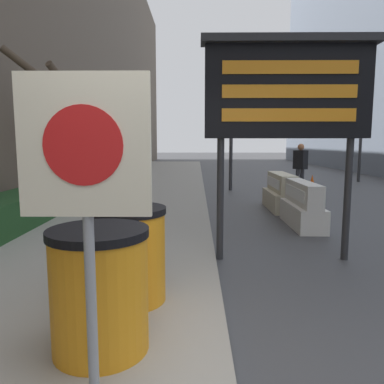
{
  "coord_description": "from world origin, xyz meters",
  "views": [
    {
      "loc": [
        -0.26,
        -2.2,
        1.67
      ],
      "look_at": [
        -0.37,
        6.97,
        0.45
      ],
      "focal_mm": 35.0,
      "sensor_mm": 36.0,
      "label": 1
    }
  ],
  "objects_px": {
    "barrel_drum_middle": "(129,254)",
    "traffic_cone_near": "(312,187)",
    "jersey_barrier_cream": "(281,194)",
    "pedestrian_worker": "(300,164)",
    "warning_sign": "(85,173)",
    "traffic_light_far_side": "(363,120)",
    "traffic_light_near_curb": "(232,113)",
    "message_board": "(287,92)",
    "jersey_barrier_white": "(302,207)",
    "barrel_drum_foreground": "(100,290)"
  },
  "relations": [
    {
      "from": "barrel_drum_middle",
      "to": "traffic_cone_near",
      "type": "height_order",
      "value": "barrel_drum_middle"
    },
    {
      "from": "jersey_barrier_cream",
      "to": "traffic_light_near_curb",
      "type": "distance_m",
      "value": 4.41
    },
    {
      "from": "barrel_drum_middle",
      "to": "jersey_barrier_cream",
      "type": "relative_size",
      "value": 0.54
    },
    {
      "from": "message_board",
      "to": "jersey_barrier_cream",
      "type": "relative_size",
      "value": 1.81
    },
    {
      "from": "jersey_barrier_cream",
      "to": "traffic_cone_near",
      "type": "height_order",
      "value": "jersey_barrier_cream"
    },
    {
      "from": "message_board",
      "to": "jersey_barrier_white",
      "type": "bearing_deg",
      "value": 67.69
    },
    {
      "from": "message_board",
      "to": "traffic_light_far_side",
      "type": "xyz_separation_m",
      "value": [
        5.69,
        10.67,
        0.25
      ]
    },
    {
      "from": "barrel_drum_middle",
      "to": "traffic_light_far_side",
      "type": "height_order",
      "value": "traffic_light_far_side"
    },
    {
      "from": "message_board",
      "to": "traffic_light_near_curb",
      "type": "relative_size",
      "value": 0.84
    },
    {
      "from": "warning_sign",
      "to": "message_board",
      "type": "distance_m",
      "value": 3.81
    },
    {
      "from": "jersey_barrier_cream",
      "to": "traffic_light_far_side",
      "type": "bearing_deg",
      "value": 54.0
    },
    {
      "from": "jersey_barrier_cream",
      "to": "pedestrian_worker",
      "type": "xyz_separation_m",
      "value": [
        1.34,
        3.22,
        0.56
      ]
    },
    {
      "from": "barrel_drum_middle",
      "to": "pedestrian_worker",
      "type": "relative_size",
      "value": 0.56
    },
    {
      "from": "pedestrian_worker",
      "to": "jersey_barrier_white",
      "type": "bearing_deg",
      "value": -48.92
    },
    {
      "from": "barrel_drum_middle",
      "to": "traffic_light_near_curb",
      "type": "xyz_separation_m",
      "value": [
        1.84,
        9.5,
        2.04
      ]
    },
    {
      "from": "barrel_drum_foreground",
      "to": "jersey_barrier_white",
      "type": "height_order",
      "value": "barrel_drum_foreground"
    },
    {
      "from": "warning_sign",
      "to": "traffic_light_far_side",
      "type": "relative_size",
      "value": 0.53
    },
    {
      "from": "jersey_barrier_cream",
      "to": "traffic_light_far_side",
      "type": "relative_size",
      "value": 0.47
    },
    {
      "from": "traffic_light_near_curb",
      "to": "traffic_light_far_side",
      "type": "height_order",
      "value": "traffic_light_near_curb"
    },
    {
      "from": "jersey_barrier_cream",
      "to": "traffic_cone_near",
      "type": "bearing_deg",
      "value": 55.3
    },
    {
      "from": "message_board",
      "to": "traffic_light_near_curb",
      "type": "distance_m",
      "value": 7.74
    },
    {
      "from": "jersey_barrier_white",
      "to": "traffic_light_far_side",
      "type": "height_order",
      "value": "traffic_light_far_side"
    },
    {
      "from": "barrel_drum_foreground",
      "to": "traffic_light_near_curb",
      "type": "height_order",
      "value": "traffic_light_near_curb"
    },
    {
      "from": "message_board",
      "to": "traffic_cone_near",
      "type": "bearing_deg",
      "value": 69.51
    },
    {
      "from": "message_board",
      "to": "pedestrian_worker",
      "type": "xyz_separation_m",
      "value": [
        2.22,
        7.27,
        -1.38
      ]
    },
    {
      "from": "warning_sign",
      "to": "traffic_light_near_curb",
      "type": "xyz_separation_m",
      "value": [
        1.78,
        10.98,
        1.14
      ]
    },
    {
      "from": "pedestrian_worker",
      "to": "message_board",
      "type": "bearing_deg",
      "value": -51.25
    },
    {
      "from": "traffic_light_near_curb",
      "to": "pedestrian_worker",
      "type": "height_order",
      "value": "traffic_light_near_curb"
    },
    {
      "from": "warning_sign",
      "to": "traffic_cone_near",
      "type": "distance_m",
      "value": 10.19
    },
    {
      "from": "traffic_light_near_curb",
      "to": "barrel_drum_middle",
      "type": "bearing_deg",
      "value": -100.96
    },
    {
      "from": "warning_sign",
      "to": "barrel_drum_middle",
      "type": "bearing_deg",
      "value": 92.17
    },
    {
      "from": "barrel_drum_middle",
      "to": "jersey_barrier_cream",
      "type": "height_order",
      "value": "barrel_drum_middle"
    },
    {
      "from": "barrel_drum_foreground",
      "to": "jersey_barrier_cream",
      "type": "relative_size",
      "value": 0.54
    },
    {
      "from": "traffic_light_far_side",
      "to": "pedestrian_worker",
      "type": "bearing_deg",
      "value": -135.63
    },
    {
      "from": "message_board",
      "to": "traffic_cone_near",
      "type": "height_order",
      "value": "message_board"
    },
    {
      "from": "barrel_drum_foreground",
      "to": "jersey_barrier_white",
      "type": "xyz_separation_m",
      "value": [
        2.82,
        4.79,
        -0.21
      ]
    },
    {
      "from": "traffic_light_far_side",
      "to": "pedestrian_worker",
      "type": "distance_m",
      "value": 5.12
    },
    {
      "from": "barrel_drum_foreground",
      "to": "pedestrian_worker",
      "type": "xyz_separation_m",
      "value": [
        4.15,
        9.91,
        0.35
      ]
    },
    {
      "from": "message_board",
      "to": "jersey_barrier_cream",
      "type": "distance_m",
      "value": 4.58
    },
    {
      "from": "message_board",
      "to": "traffic_light_far_side",
      "type": "bearing_deg",
      "value": 61.92
    },
    {
      "from": "barrel_drum_foreground",
      "to": "traffic_light_far_side",
      "type": "xyz_separation_m",
      "value": [
        7.62,
        13.3,
        1.99
      ]
    },
    {
      "from": "traffic_cone_near",
      "to": "traffic_light_far_side",
      "type": "distance_m",
      "value": 6.19
    },
    {
      "from": "traffic_cone_near",
      "to": "warning_sign",
      "type": "bearing_deg",
      "value": -113.73
    },
    {
      "from": "barrel_drum_middle",
      "to": "traffic_light_near_curb",
      "type": "bearing_deg",
      "value": 79.04
    },
    {
      "from": "barrel_drum_middle",
      "to": "traffic_cone_near",
      "type": "bearing_deg",
      "value": 62.06
    },
    {
      "from": "barrel_drum_foreground",
      "to": "jersey_barrier_cream",
      "type": "bearing_deg",
      "value": 67.17
    },
    {
      "from": "warning_sign",
      "to": "jersey_barrier_cream",
      "type": "height_order",
      "value": "warning_sign"
    },
    {
      "from": "traffic_cone_near",
      "to": "pedestrian_worker",
      "type": "xyz_separation_m",
      "value": [
        -0.03,
        1.24,
        0.61
      ]
    },
    {
      "from": "barrel_drum_foreground",
      "to": "traffic_light_far_side",
      "type": "height_order",
      "value": "traffic_light_far_side"
    },
    {
      "from": "barrel_drum_foreground",
      "to": "traffic_cone_near",
      "type": "bearing_deg",
      "value": 64.22
    }
  ]
}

